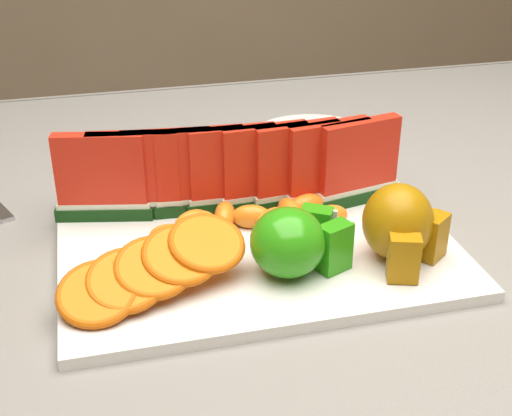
{
  "coord_description": "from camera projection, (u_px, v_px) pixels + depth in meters",
  "views": [
    {
      "loc": [
        -0.15,
        -0.65,
        1.15
      ],
      "look_at": [
        -0.0,
        -0.03,
        0.81
      ],
      "focal_mm": 50.0,
      "sensor_mm": 36.0,
      "label": 1
    }
  ],
  "objects": [
    {
      "name": "orange_fan_front",
      "position": [
        154.0,
        267.0,
        0.64
      ],
      "size": [
        0.19,
        0.12,
        0.05
      ],
      "color": "red",
      "rests_on": "platter"
    },
    {
      "name": "platter",
      "position": [
        255.0,
        243.0,
        0.74
      ],
      "size": [
        0.4,
        0.3,
        0.01
      ],
      "color": "silver",
      "rests_on": "tablecloth"
    },
    {
      "name": "tangerine_segments",
      "position": [
        250.0,
        219.0,
        0.75
      ],
      "size": [
        0.21,
        0.07,
        0.03
      ],
      "color": "#F35B1F",
      "rests_on": "platter"
    },
    {
      "name": "orange_fan_back",
      "position": [
        210.0,
        173.0,
        0.83
      ],
      "size": [
        0.28,
        0.1,
        0.04
      ],
      "color": "red",
      "rests_on": "platter"
    },
    {
      "name": "tablecloth",
      "position": [
        251.0,
        268.0,
        0.79
      ],
      "size": [
        1.53,
        1.03,
        0.2
      ],
      "color": "gray",
      "rests_on": "table"
    },
    {
      "name": "apple_cluster",
      "position": [
        294.0,
        242.0,
        0.67
      ],
      "size": [
        0.1,
        0.08,
        0.07
      ],
      "color": "#357C0E",
      "rests_on": "platter"
    },
    {
      "name": "table",
      "position": [
        251.0,
        313.0,
        0.82
      ],
      "size": [
        1.4,
        0.9,
        0.75
      ],
      "color": "#4B311F",
      "rests_on": "ground"
    },
    {
      "name": "pear_cluster",
      "position": [
        400.0,
        225.0,
        0.69
      ],
      "size": [
        0.09,
        0.09,
        0.08
      ],
      "color": "#A17F0A",
      "rests_on": "platter"
    },
    {
      "name": "watermelon_row",
      "position": [
        233.0,
        172.0,
        0.77
      ],
      "size": [
        0.39,
        0.07,
        0.1
      ],
      "color": "#0D340F",
      "rests_on": "platter"
    },
    {
      "name": "side_plate",
      "position": [
        314.0,
        140.0,
        0.99
      ],
      "size": [
        0.23,
        0.23,
        0.01
      ],
      "color": "silver",
      "rests_on": "tablecloth"
    }
  ]
}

